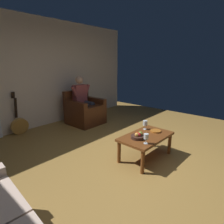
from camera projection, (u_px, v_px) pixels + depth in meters
ground_plane at (141, 166)px, 2.98m from camera, size 7.35×7.35×0.00m
wall_back at (38, 74)px, 4.60m from camera, size 6.15×0.06×2.69m
armchair at (84, 112)px, 5.02m from camera, size 0.81×0.85×0.89m
person_seated at (83, 98)px, 4.95m from camera, size 0.63×0.56×1.28m
coffee_table at (146, 139)px, 3.16m from camera, size 0.98×0.60×0.42m
guitar at (19, 125)px, 4.27m from camera, size 0.38×0.25×0.98m
wine_glass_near at (146, 137)px, 2.80m from camera, size 0.07×0.07×0.16m
wine_glass_far at (145, 124)px, 3.40m from camera, size 0.08×0.08×0.17m
fruit_bowl at (138, 136)px, 3.01m from camera, size 0.22×0.22×0.11m
decorative_dish at (156, 131)px, 3.31m from camera, size 0.19×0.19×0.02m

